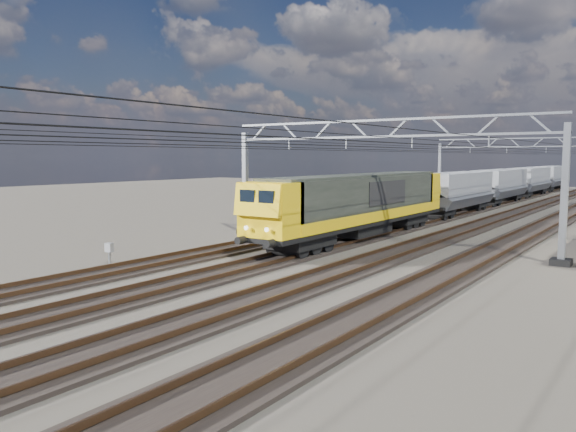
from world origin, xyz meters
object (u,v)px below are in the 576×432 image
Objects in this scene: locomotive at (360,202)px; hopper_wagon_mid at (500,183)px; hopper_wagon_fourth at (551,176)px; hopper_wagon_lead at (456,190)px; hopper_wagon_third at (529,179)px; catenary_gantry_mid at (377,177)px; trackside_cabinet at (109,249)px; catenary_gantry_far at (525,168)px.

locomotive is 31.90m from hopper_wagon_mid.
hopper_wagon_fourth is at bearing 90.00° from hopper_wagon_mid.
hopper_wagon_lead and hopper_wagon_third have the same top height.
hopper_wagon_mid and hopper_wagon_fourth have the same top height.
trackside_cabinet is at bearing -123.37° from catenary_gantry_mid.
hopper_wagon_lead is 28.40m from hopper_wagon_third.
catenary_gantry_far is 3.46m from hopper_wagon_mid.
locomotive is 1.62× the size of hopper_wagon_fourth.
hopper_wagon_third is 1.00× the size of hopper_wagon_fourth.
hopper_wagon_fourth is at bearing 73.91° from trackside_cabinet.
hopper_wagon_mid is 12.70× the size of trackside_cabinet.
catenary_gantry_mid is 62.18m from hopper_wagon_fourth.
catenary_gantry_mid is at bearing -87.61° from hopper_wagon_third.
catenary_gantry_mid reaches higher than hopper_wagon_fourth.
catenary_gantry_far is 0.94× the size of locomotive.
hopper_wagon_lead is 12.70× the size of trackside_cabinet.
catenary_gantry_mid is 1.00× the size of catenary_gantry_far.
catenary_gantry_mid is at bearing -88.16° from hopper_wagon_fourth.
catenary_gantry_far is 12.21m from hopper_wagon_third.
catenary_gantry_mid is 19.70m from hopper_wagon_lead.
catenary_gantry_mid is 33.83m from hopper_wagon_mid.
catenary_gantry_far is at bearing 48.67° from hopper_wagon_mid.
catenary_gantry_mid is 1.53× the size of hopper_wagon_lead.
locomotive is 17.70m from hopper_wagon_lead.
locomotive is at bearing -90.00° from hopper_wagon_mid.
catenary_gantry_far is 1.53× the size of hopper_wagon_third.
hopper_wagon_lead is at bearing -96.92° from catenary_gantry_far.
catenary_gantry_mid is 3.14m from locomotive.
trackside_cabinet is (-5.91, -59.93, -1.47)m from hopper_wagon_third.
hopper_wagon_fourth is 12.70× the size of trackside_cabinet.
hopper_wagon_third is at bearing 92.39° from catenary_gantry_mid.
hopper_wagon_third is (-0.00, 46.10, -0.09)m from locomotive.
hopper_wagon_fourth reaches higher than trackside_cabinet.
hopper_wagon_fourth is (-2.00, 62.13, -1.67)m from catenary_gantry_mid.
trackside_cabinet is (-5.91, -13.84, -1.56)m from locomotive.
hopper_wagon_mid is (0.00, 14.20, 0.00)m from hopper_wagon_lead.
hopper_wagon_mid is at bearing 71.11° from trackside_cabinet.
hopper_wagon_mid is 14.20m from hopper_wagon_third.
hopper_wagon_third is 12.70× the size of trackside_cabinet.
hopper_wagon_lead and hopper_wagon_fourth have the same top height.
hopper_wagon_mid is at bearing 90.00° from hopper_wagon_lead.
trackside_cabinet is at bearing -97.36° from hopper_wagon_mid.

